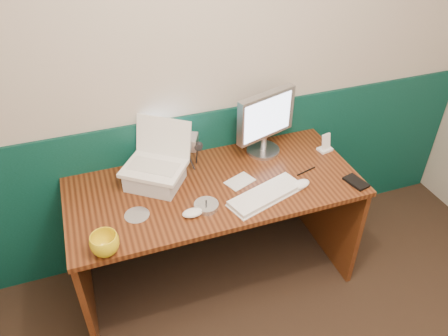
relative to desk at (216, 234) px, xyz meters
name	(u,v)px	position (x,y,z in m)	size (l,w,h in m)	color
back_wall	(220,69)	(0.16, 0.37, 0.88)	(3.50, 0.04, 2.50)	#BBAE9E
wainscot	(221,178)	(0.16, 0.36, 0.12)	(3.48, 0.02, 1.00)	#072F26
desk	(216,234)	(0.00, 0.00, 0.00)	(1.60, 0.70, 0.75)	#38170A
laptop_riser	(155,177)	(-0.30, 0.12, 0.42)	(0.27, 0.23, 0.10)	silver
laptop	(152,150)	(-0.30, 0.12, 0.60)	(0.32, 0.24, 0.26)	white
monitor	(265,124)	(0.38, 0.21, 0.57)	(0.39, 0.11, 0.39)	#B3B4B8
keyboard	(266,195)	(0.22, -0.19, 0.39)	(0.42, 0.14, 0.02)	white
mouse_right	(301,184)	(0.44, -0.17, 0.39)	(0.11, 0.07, 0.04)	white
mouse_left	(193,213)	(-0.18, -0.20, 0.39)	(0.11, 0.06, 0.04)	white
mug	(105,244)	(-0.62, -0.30, 0.43)	(0.13, 0.13, 0.10)	yellow
camcorder	(192,153)	(-0.07, 0.21, 0.47)	(0.08, 0.12, 0.18)	#B2B1B6
cd_spindle	(206,206)	(-0.10, -0.16, 0.39)	(0.13, 0.13, 0.03)	silver
cd_loose_a	(137,215)	(-0.45, -0.10, 0.38)	(0.13, 0.13, 0.00)	silver
pen	(306,171)	(0.53, -0.06, 0.38)	(0.01, 0.01, 0.14)	black
papers	(240,181)	(0.14, -0.02, 0.38)	(0.16, 0.10, 0.00)	silver
dock	(325,149)	(0.74, 0.10, 0.38)	(0.08, 0.06, 0.02)	white
music_player	(326,141)	(0.74, 0.10, 0.44)	(0.06, 0.01, 0.10)	white
pda	(356,182)	(0.74, -0.24, 0.38)	(0.08, 0.13, 0.02)	black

